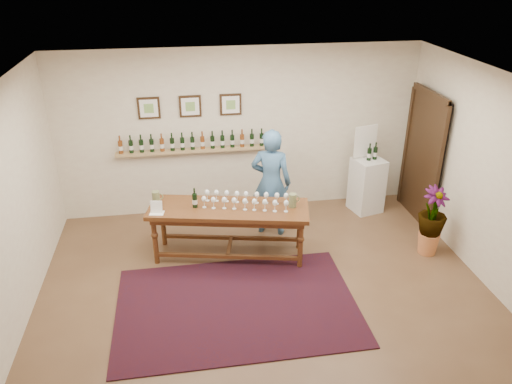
{
  "coord_description": "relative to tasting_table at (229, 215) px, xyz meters",
  "views": [
    {
      "loc": [
        -0.97,
        -5.35,
        4.14
      ],
      "look_at": [
        0.0,
        0.8,
        1.1
      ],
      "focal_mm": 35.0,
      "sensor_mm": 36.0,
      "label": 1
    }
  ],
  "objects": [
    {
      "name": "table_glasses",
      "position": [
        0.25,
        -0.0,
        0.22
      ],
      "size": [
        1.38,
        0.65,
        0.19
      ],
      "primitive_type": null,
      "rotation": [
        0.0,
        0.0,
        -0.26
      ],
      "color": "white",
      "rests_on": "tasting_table"
    },
    {
      "name": "display_pedestal",
      "position": [
        2.51,
        1.09,
        -0.22
      ],
      "size": [
        0.58,
        0.58,
        0.94
      ],
      "primitive_type": "cube",
      "rotation": [
        0.0,
        0.0,
        0.25
      ],
      "color": "white",
      "rests_on": "ground"
    },
    {
      "name": "ground",
      "position": [
        0.38,
        -0.96,
        -0.69
      ],
      "size": [
        6.0,
        6.0,
        0.0
      ],
      "primitive_type": "plane",
      "color": "brown",
      "rests_on": "ground"
    },
    {
      "name": "person",
      "position": [
        0.73,
        0.6,
        0.18
      ],
      "size": [
        0.74,
        0.61,
        1.74
      ],
      "primitive_type": "imported",
      "rotation": [
        0.0,
        0.0,
        2.78
      ],
      "color": "#3B648C",
      "rests_on": "ground"
    },
    {
      "name": "info_sign",
      "position": [
        2.45,
        1.2,
        0.55
      ],
      "size": [
        0.42,
        0.13,
        0.59
      ],
      "primitive_type": "cube",
      "rotation": [
        0.0,
        0.0,
        0.25
      ],
      "color": "white",
      "rests_on": "display_pedestal"
    },
    {
      "name": "potted_plant",
      "position": [
        2.95,
        -0.4,
        -0.15
      ],
      "size": [
        0.61,
        0.61,
        0.93
      ],
      "rotation": [
        0.0,
        0.0,
        0.29
      ],
      "color": "#CA7643",
      "rests_on": "ground"
    },
    {
      "name": "table_bottles",
      "position": [
        -0.46,
        0.11,
        0.27
      ],
      "size": [
        0.31,
        0.23,
        0.3
      ],
      "primitive_type": null,
      "rotation": [
        0.0,
        0.0,
        -0.28
      ],
      "color": "black",
      "rests_on": "tasting_table"
    },
    {
      "name": "rug",
      "position": [
        -0.04,
        -1.2,
        -0.68
      ],
      "size": [
        3.07,
        2.05,
        0.02
      ],
      "primitive_type": "cube",
      "rotation": [
        0.0,
        0.0,
        0.0
      ],
      "color": "#46100C",
      "rests_on": "ground"
    },
    {
      "name": "pitcher_left",
      "position": [
        -1.02,
        0.25,
        0.22
      ],
      "size": [
        0.14,
        0.14,
        0.2
      ],
      "primitive_type": null,
      "rotation": [
        0.0,
        0.0,
        -0.06
      ],
      "color": "#686F45",
      "rests_on": "tasting_table"
    },
    {
      "name": "room_shell",
      "position": [
        2.49,
        0.9,
        0.43
      ],
      "size": [
        6.0,
        6.0,
        6.0
      ],
      "color": "beige",
      "rests_on": "ground"
    },
    {
      "name": "pitcher_right",
      "position": [
        0.91,
        -0.13,
        0.22
      ],
      "size": [
        0.16,
        0.16,
        0.2
      ],
      "primitive_type": null,
      "rotation": [
        0.0,
        0.0,
        -0.3
      ],
      "color": "#686F45",
      "rests_on": "tasting_table"
    },
    {
      "name": "menu_card",
      "position": [
        -1.01,
        -0.01,
        0.21
      ],
      "size": [
        0.22,
        0.17,
        0.18
      ],
      "primitive_type": "cube",
      "rotation": [
        0.0,
        0.0,
        -0.17
      ],
      "color": "white",
      "rests_on": "tasting_table"
    },
    {
      "name": "pedestal_bottles",
      "position": [
        2.55,
        1.09,
        0.42
      ],
      "size": [
        0.34,
        0.16,
        0.32
      ],
      "primitive_type": null,
      "rotation": [
        0.0,
        0.0,
        0.25
      ],
      "color": "black",
      "rests_on": "display_pedestal"
    },
    {
      "name": "tasting_table",
      "position": [
        0.0,
        0.0,
        0.0
      ],
      "size": [
        2.39,
        1.19,
        0.81
      ],
      "rotation": [
        0.0,
        0.0,
        -0.21
      ],
      "color": "#432410",
      "rests_on": "ground"
    }
  ]
}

